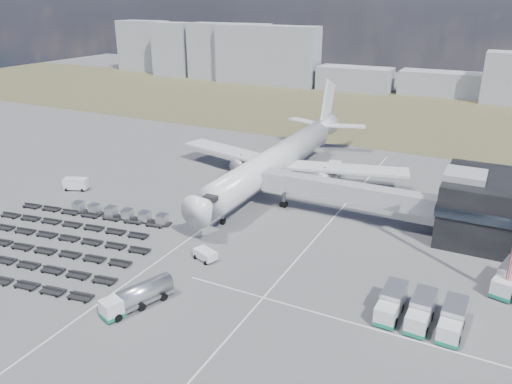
% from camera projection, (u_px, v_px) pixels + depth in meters
% --- Properties ---
extents(ground, '(420.00, 420.00, 0.00)m').
position_uv_depth(ground, '(194.00, 246.00, 77.60)').
color(ground, '#565659').
rests_on(ground, ground).
extents(grass_strip, '(420.00, 90.00, 0.01)m').
position_uv_depth(grass_strip, '(374.00, 111.00, 168.92)').
color(grass_strip, '#47452B').
rests_on(grass_strip, ground).
extents(lane_markings, '(47.12, 110.00, 0.01)m').
position_uv_depth(lane_markings, '(258.00, 251.00, 75.98)').
color(lane_markings, silver).
rests_on(lane_markings, ground).
extents(jet_bridge, '(30.30, 3.80, 7.05)m').
position_uv_depth(jet_bridge, '(335.00, 190.00, 86.01)').
color(jet_bridge, '#939399').
rests_on(jet_bridge, ground).
extents(airliner, '(51.59, 64.53, 17.62)m').
position_uv_depth(airliner, '(280.00, 158.00, 102.55)').
color(airliner, silver).
rests_on(airliner, ground).
extents(skyline, '(291.98, 22.42, 25.08)m').
position_uv_depth(skyline, '(372.00, 65.00, 201.29)').
color(skyline, '#9699A4').
rests_on(skyline, ground).
extents(fuel_tanker, '(5.39, 9.65, 3.04)m').
position_uv_depth(fuel_tanker, '(137.00, 296.00, 61.86)').
color(fuel_tanker, silver).
rests_on(fuel_tanker, ground).
extents(pushback_tug, '(3.95, 3.02, 1.55)m').
position_uv_depth(pushback_tug, '(205.00, 255.00, 73.22)').
color(pushback_tug, silver).
rests_on(pushback_tug, ground).
extents(utility_van, '(5.10, 3.74, 2.45)m').
position_uv_depth(utility_van, '(76.00, 184.00, 99.66)').
color(utility_van, silver).
rests_on(utility_van, ground).
extents(catering_truck, '(4.14, 7.08, 3.05)m').
position_uv_depth(catering_truck, '(334.00, 173.00, 105.22)').
color(catering_truck, silver).
rests_on(catering_truck, ground).
extents(service_trucks_near, '(9.75, 7.50, 2.90)m').
position_uv_depth(service_trucks_near, '(421.00, 311.00, 58.85)').
color(service_trucks_near, silver).
rests_on(service_trucks_near, ground).
extents(uld_row, '(19.55, 4.48, 1.77)m').
position_uv_depth(uld_row, '(119.00, 213.00, 86.80)').
color(uld_row, black).
rests_on(uld_row, ground).
extents(baggage_dollies, '(35.96, 28.56, 0.77)m').
position_uv_depth(baggage_dollies, '(43.00, 242.00, 77.83)').
color(baggage_dollies, black).
rests_on(baggage_dollies, ground).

